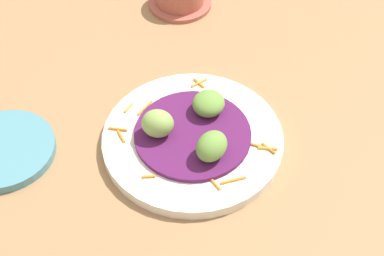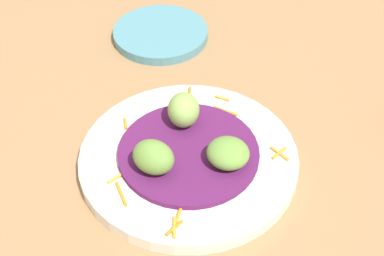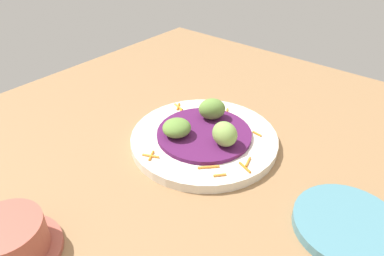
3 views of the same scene
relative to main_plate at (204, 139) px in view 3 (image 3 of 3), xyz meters
The scene contains 9 objects.
table_surface 6.86cm from the main_plate, 44.64° to the left, with size 110.00×110.00×2.00cm, color #936D47.
main_plate is the anchor object (origin of this frame).
cabbage_bed 1.29cm from the main_plate, 153.43° to the left, with size 17.96×17.96×0.77cm, color #51194C.
carrot_garnish 1.17cm from the main_plate, 66.82° to the right, with size 23.02×24.67×0.40cm.
guac_scoop_left 6.18cm from the main_plate, 38.92° to the right, with size 5.03×5.29×3.24cm, color olive.
guac_scoop_center 6.52cm from the main_plate, 81.08° to the left, with size 4.90×4.15×4.45cm, color #84A851.
guac_scoop_right 6.45cm from the main_plate, 158.92° to the right, with size 5.29×4.19×4.20cm, color olive.
side_plate_small 28.78cm from the main_plate, 83.28° to the left, with size 15.44×15.44×1.48cm, color teal.
terracotta_bowl 35.95cm from the main_plate, ahead, with size 12.40×12.40×5.53cm.
Camera 3 is at (38.41, 27.90, 41.71)cm, focal length 32.40 mm.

